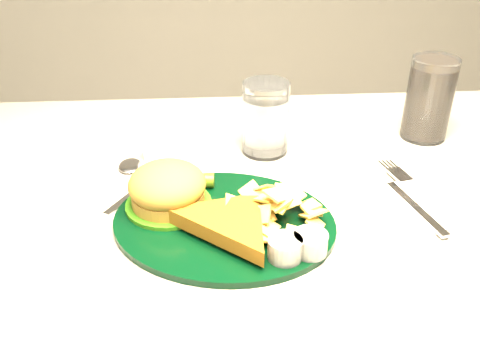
{
  "coord_description": "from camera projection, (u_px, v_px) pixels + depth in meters",
  "views": [
    {
      "loc": [
        -0.08,
        -0.68,
        1.19
      ],
      "look_at": [
        -0.04,
        -0.03,
        0.8
      ],
      "focal_mm": 40.0,
      "sensor_mm": 36.0,
      "label": 1
    }
  ],
  "objects": [
    {
      "name": "water_glass",
      "position": [
        265.0,
        118.0,
        0.9
      ],
      "size": [
        0.1,
        0.1,
        0.13
      ],
      "primitive_type": "cylinder",
      "rotation": [
        0.0,
        0.0,
        -0.29
      ],
      "color": "silver",
      "rests_on": "table"
    },
    {
      "name": "ramekin",
      "position": [
        155.0,
        151.0,
        0.91
      ],
      "size": [
        0.05,
        0.05,
        0.03
      ],
      "primitive_type": "cylinder",
      "rotation": [
        0.0,
        0.0,
        -0.34
      ],
      "color": "silver",
      "rests_on": "table"
    },
    {
      "name": "cola_glass",
      "position": [
        429.0,
        99.0,
        0.95
      ],
      "size": [
        0.09,
        0.09,
        0.15
      ],
      "primitive_type": "cylinder",
      "rotation": [
        0.0,
        0.0,
        0.18
      ],
      "color": "black",
      "rests_on": "table"
    },
    {
      "name": "spoon",
      "position": [
        133.0,
        192.0,
        0.81
      ],
      "size": [
        0.13,
        0.17,
        0.01
      ],
      "primitive_type": null,
      "rotation": [
        0.0,
        0.0,
        -0.54
      ],
      "color": "silver",
      "rests_on": "table"
    },
    {
      "name": "dinner_plate",
      "position": [
        224.0,
        205.0,
        0.73
      ],
      "size": [
        0.37,
        0.33,
        0.07
      ],
      "primitive_type": null,
      "rotation": [
        0.0,
        0.0,
        -0.27
      ],
      "color": "black",
      "rests_on": "table"
    },
    {
      "name": "fork_napkin",
      "position": [
        413.0,
        204.0,
        0.78
      ],
      "size": [
        0.18,
        0.22,
        0.01
      ],
      "primitive_type": null,
      "rotation": [
        0.0,
        0.0,
        0.24
      ],
      "color": "silver",
      "rests_on": "table"
    }
  ]
}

